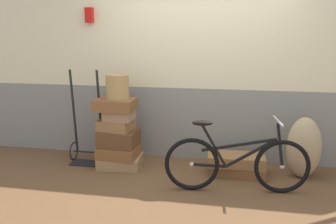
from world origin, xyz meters
name	(u,v)px	position (x,y,z in m)	size (l,w,h in m)	color
ground	(192,182)	(0.00, 0.00, -0.03)	(8.75, 5.20, 0.06)	brown
station_building	(202,45)	(0.01, 0.85, 1.56)	(6.75, 0.74, 3.11)	gray
suitcase_0	(120,161)	(-0.98, 0.28, 0.07)	(0.54, 0.46, 0.14)	#9E754C
suitcase_1	(119,151)	(-0.99, 0.27, 0.20)	(0.49, 0.46, 0.13)	brown
suitcase_2	(119,138)	(-1.00, 0.29, 0.38)	(0.48, 0.40, 0.21)	brown
suitcase_3	(116,125)	(-1.03, 0.30, 0.55)	(0.41, 0.36, 0.14)	olive
suitcase_4	(119,115)	(-0.98, 0.27, 0.69)	(0.36, 0.30, 0.13)	#937051
suitcase_5	(115,105)	(-1.03, 0.28, 0.82)	(0.50, 0.39, 0.14)	brown
suitcase_6	(238,169)	(0.55, 0.30, 0.06)	(0.68, 0.38, 0.13)	brown
suitcase_7	(236,160)	(0.51, 0.27, 0.19)	(0.69, 0.35, 0.13)	olive
wicker_basket	(117,87)	(-1.00, 0.29, 1.05)	(0.29, 0.29, 0.31)	#A8844C
luggage_trolley	(87,141)	(-1.47, 0.35, 0.30)	(0.45, 0.35, 1.25)	black
burlap_sack	(304,148)	(1.30, 0.34, 0.37)	(0.40, 0.34, 0.75)	tan
bicycle	(236,163)	(0.51, -0.23, 0.33)	(1.58, 0.46, 0.83)	black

